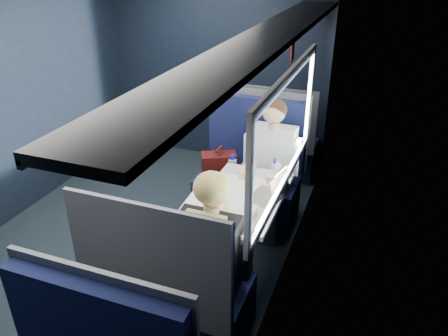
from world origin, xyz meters
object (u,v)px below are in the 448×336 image
at_px(seat_row_front, 273,144).
at_px(bottle_small, 274,171).
at_px(laptop, 272,192).
at_px(table, 239,202).
at_px(woman, 215,248).
at_px(cup, 289,171).
at_px(man, 270,162).
at_px(seat_bay_near, 248,177).
at_px(seat_bay_far, 172,291).

bearing_deg(seat_row_front, bottle_small, -75.53).
bearing_deg(laptop, table, -175.24).
relative_size(seat_row_front, woman, 0.88).
bearing_deg(bottle_small, cup, 51.70).
xyz_separation_m(woman, bottle_small, (0.13, 1.02, 0.10)).
bearing_deg(table, woman, -84.55).
bearing_deg(man, bottle_small, -70.95).
height_order(table, bottle_small, bottle_small).
distance_m(man, laptop, 0.71).
xyz_separation_m(man, woman, (0.00, -1.41, 0.01)).
xyz_separation_m(seat_row_front, laptop, (0.45, -1.77, 0.39)).
bearing_deg(bottle_small, seat_bay_near, 125.58).
bearing_deg(seat_row_front, laptop, -75.89).
bearing_deg(seat_bay_near, table, -77.31).
height_order(table, seat_bay_near, seat_bay_near).
bearing_deg(man, seat_bay_far, -99.03).
xyz_separation_m(seat_row_front, bottle_small, (0.38, -1.48, 0.42)).
relative_size(table, seat_bay_near, 0.79).
bearing_deg(seat_bay_far, table, 78.22).
bearing_deg(cup, table, -124.07).
bearing_deg(bottle_small, seat_bay_far, -107.79).
height_order(seat_row_front, woman, woman).
height_order(seat_bay_near, bottle_small, seat_bay_near).
xyz_separation_m(table, bottle_small, (0.20, 0.32, 0.17)).
bearing_deg(table, laptop, 4.76).
height_order(seat_bay_near, man, man).
relative_size(table, laptop, 2.97).
bearing_deg(seat_row_front, cup, -70.51).
height_order(man, laptop, man).
height_order(man, woman, same).
relative_size(seat_bay_near, laptop, 3.75).
xyz_separation_m(seat_bay_near, man, (0.26, -0.17, 0.30)).
bearing_deg(table, seat_row_front, 95.80).
distance_m(table, man, 0.70).
distance_m(table, woman, 0.71).
bearing_deg(woman, seat_bay_near, 99.48).
xyz_separation_m(seat_bay_near, cup, (0.49, -0.43, 0.36)).
bearing_deg(seat_bay_near, seat_row_front, 89.20).
xyz_separation_m(seat_row_front, man, (0.25, -1.10, 0.31)).
bearing_deg(bottle_small, table, -122.28).
relative_size(seat_bay_near, cup, 14.33).
xyz_separation_m(table, cup, (0.30, 0.44, 0.12)).
height_order(bottle_small, cup, bottle_small).
bearing_deg(cup, laptop, -94.66).
bearing_deg(seat_row_front, seat_bay_far, -90.00).
relative_size(table, bottle_small, 4.92).
bearing_deg(table, seat_bay_far, -101.78).
bearing_deg(seat_bay_far, cup, 69.95).
height_order(laptop, cup, laptop).
bearing_deg(woman, cup, 78.67).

